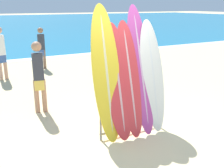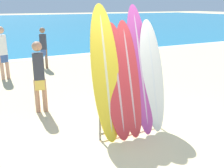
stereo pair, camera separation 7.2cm
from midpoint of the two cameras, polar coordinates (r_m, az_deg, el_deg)
The scene contains 11 objects.
ground_plane at distance 5.07m, azimuth 3.67°, elevation -12.01°, with size 160.00×160.00×0.00m, color beige.
surfboard_rack at distance 5.14m, azimuth 3.79°, elevation -6.28°, with size 1.36×0.04×0.78m.
surfboard_slot_0 at distance 4.71m, azimuth -1.65°, elevation 2.05°, with size 0.55×0.59×2.48m.
surfboard_slot_1 at distance 4.84m, azimuth 0.90°, elevation 0.42°, with size 0.54×0.66×2.15m.
surfboard_slot_2 at distance 4.96m, azimuth 3.46°, elevation 1.02°, with size 0.49×0.69×2.18m.
surfboard_slot_3 at distance 5.11m, azimuth 5.89°, elevation 3.08°, with size 0.48×0.78×2.47m.
surfboard_slot_4 at distance 5.24m, azimuth 8.41°, elevation 1.74°, with size 0.51×0.64×2.19m.
person_near_water at distance 6.22m, azimuth -16.00°, elevation 1.94°, with size 0.28×0.22×1.67m.
person_mid_beach at distance 9.50m, azimuth -23.25°, elevation 6.56°, with size 0.29×0.24×1.78m.
person_far_left at distance 9.58m, azimuth -2.64°, elevation 7.27°, with size 0.23×0.27×1.56m.
person_far_right at distance 10.70m, azimuth -15.28°, elevation 7.86°, with size 0.28×0.25×1.61m.
Camera 1 is at (-2.38, -3.75, 2.44)m, focal length 42.00 mm.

